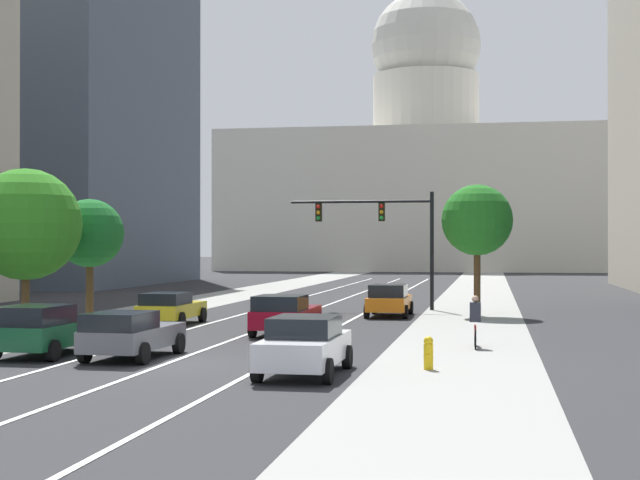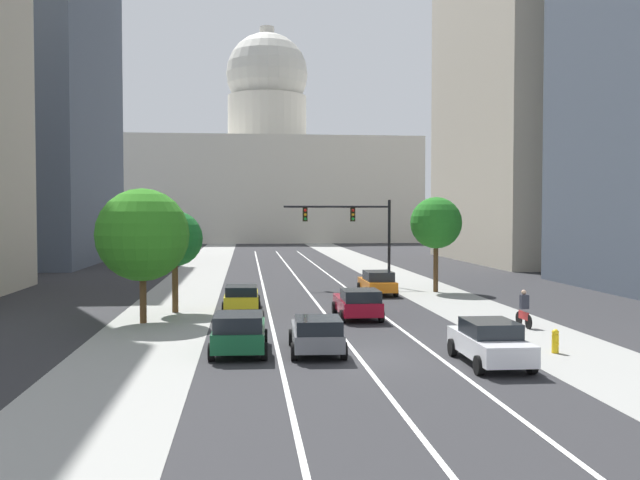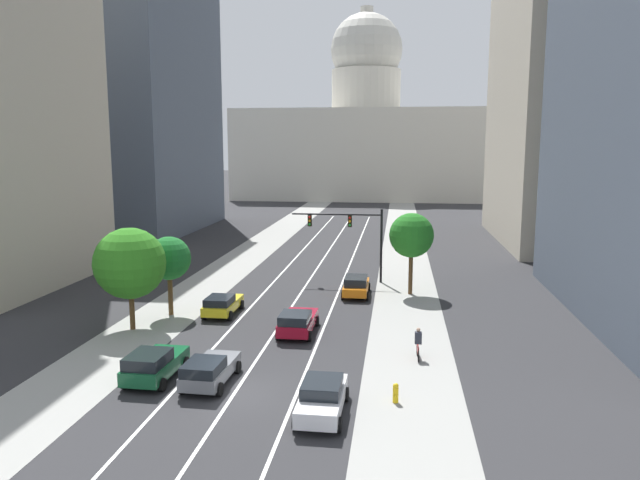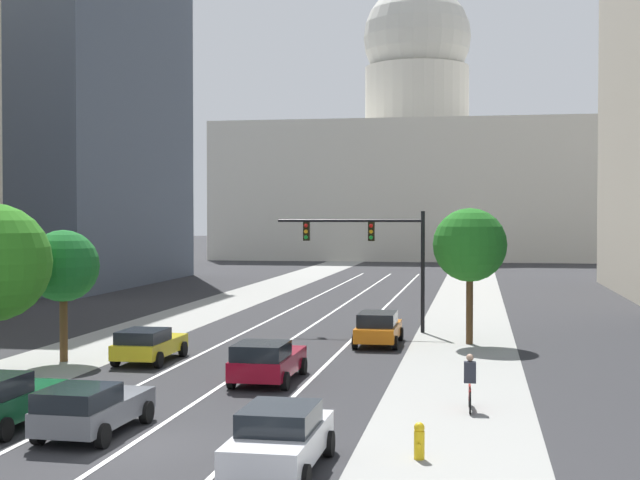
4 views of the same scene
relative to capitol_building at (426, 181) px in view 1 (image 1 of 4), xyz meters
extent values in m
plane|color=#2B2B2D|center=(0.00, -68.81, -12.36)|extent=(400.00, 400.00, 0.00)
cube|color=gray|center=(-8.11, -73.81, -12.36)|extent=(4.76, 130.00, 0.01)
cube|color=gray|center=(8.11, -73.81, -12.36)|extent=(4.76, 130.00, 0.01)
cube|color=white|center=(-2.86, -83.81, -12.35)|extent=(0.16, 90.00, 0.01)
cube|color=white|center=(0.00, -83.81, -12.35)|extent=(0.16, 90.00, 0.01)
cube|color=white|center=(2.86, -83.81, -12.35)|extent=(0.16, 90.00, 0.01)
cube|color=#4C5666|center=(-28.04, -57.39, 6.42)|extent=(17.59, 26.69, 37.55)
cube|color=beige|center=(0.00, 0.00, -3.08)|extent=(53.75, 29.25, 18.57)
cylinder|color=beige|center=(0.00, 0.00, 10.55)|extent=(14.82, 14.82, 8.69)
sphere|color=beige|center=(0.00, 0.00, 19.11)|extent=(15.34, 15.34, 15.34)
cube|color=maroon|center=(1.43, -99.58, -11.71)|extent=(1.90, 4.54, 0.67)
cube|color=black|center=(1.43, -100.70, -11.11)|extent=(1.74, 2.08, 0.54)
cylinder|color=black|center=(0.50, -98.04, -12.04)|extent=(0.22, 0.64, 0.64)
cylinder|color=black|center=(2.38, -98.05, -12.04)|extent=(0.22, 0.64, 0.64)
cylinder|color=black|center=(0.49, -101.12, -12.04)|extent=(0.22, 0.64, 0.64)
cylinder|color=black|center=(2.36, -101.13, -12.04)|extent=(0.22, 0.64, 0.64)
cube|color=orange|center=(4.30, -89.76, -11.73)|extent=(1.80, 4.49, 0.62)
cube|color=black|center=(4.30, -90.19, -11.13)|extent=(1.65, 2.45, 0.59)
cylinder|color=black|center=(3.40, -88.24, -12.04)|extent=(0.22, 0.64, 0.64)
cylinder|color=black|center=(5.18, -88.23, -12.04)|extent=(0.22, 0.64, 0.64)
cylinder|color=black|center=(3.41, -91.29, -12.04)|extent=(0.22, 0.64, 0.64)
cylinder|color=black|center=(5.19, -91.28, -12.04)|extent=(0.22, 0.64, 0.64)
cube|color=silver|center=(4.30, -110.69, -11.70)|extent=(1.80, 4.46, 0.69)
cube|color=black|center=(4.30, -110.70, -11.10)|extent=(1.64, 2.17, 0.52)
cylinder|color=black|center=(3.44, -109.17, -12.04)|extent=(0.23, 0.64, 0.64)
cylinder|color=black|center=(5.19, -109.19, -12.04)|extent=(0.23, 0.64, 0.64)
cylinder|color=black|center=(3.40, -112.19, -12.04)|extent=(0.23, 0.64, 0.64)
cylinder|color=black|center=(5.16, -112.21, -12.04)|extent=(0.23, 0.64, 0.64)
cube|color=yellow|center=(-4.30, -96.11, -11.75)|extent=(1.80, 4.26, 0.58)
cube|color=black|center=(-4.30, -96.90, -11.22)|extent=(1.64, 2.14, 0.48)
cylinder|color=black|center=(-5.17, -94.66, -12.04)|extent=(0.22, 0.64, 0.64)
cylinder|color=black|center=(-3.40, -94.67, -12.04)|extent=(0.22, 0.64, 0.64)
cylinder|color=black|center=(-5.19, -97.55, -12.04)|extent=(0.22, 0.64, 0.64)
cylinder|color=black|center=(-3.42, -97.56, -12.04)|extent=(0.22, 0.64, 0.64)
cube|color=#14512D|center=(-4.30, -107.70, -11.70)|extent=(1.99, 4.30, 0.69)
cube|color=black|center=(-4.32, -108.56, -11.07)|extent=(1.78, 2.26, 0.57)
cylinder|color=black|center=(-5.19, -106.23, -12.04)|extent=(0.24, 0.65, 0.64)
cylinder|color=black|center=(-3.32, -106.28, -12.04)|extent=(0.24, 0.65, 0.64)
cylinder|color=black|center=(-3.40, -109.18, -12.04)|extent=(0.24, 0.65, 0.64)
cube|color=slate|center=(-1.43, -107.94, -11.73)|extent=(1.91, 4.23, 0.62)
cube|color=black|center=(-1.47, -108.94, -11.17)|extent=(1.70, 2.15, 0.50)
cylinder|color=black|center=(-2.27, -106.49, -12.04)|extent=(0.24, 0.65, 0.64)
cylinder|color=black|center=(-0.50, -106.55, -12.04)|extent=(0.24, 0.65, 0.64)
cylinder|color=black|center=(-2.37, -109.33, -12.04)|extent=(0.24, 0.65, 0.64)
cylinder|color=black|center=(-0.60, -109.39, -12.04)|extent=(0.24, 0.65, 0.64)
cylinder|color=black|center=(6.03, -85.14, -9.29)|extent=(0.20, 0.20, 6.15)
cylinder|color=black|center=(2.30, -85.14, -6.70)|extent=(7.46, 0.14, 0.14)
cube|color=black|center=(3.41, -85.14, -7.25)|extent=(0.32, 0.28, 0.96)
sphere|color=red|center=(3.41, -85.29, -6.95)|extent=(0.20, 0.20, 0.20)
sphere|color=orange|center=(3.41, -85.29, -7.25)|extent=(0.20, 0.20, 0.20)
sphere|color=green|center=(3.41, -85.29, -7.55)|extent=(0.20, 0.20, 0.20)
cube|color=black|center=(0.06, -85.14, -7.25)|extent=(0.32, 0.28, 0.96)
sphere|color=red|center=(0.06, -85.29, -6.95)|extent=(0.20, 0.20, 0.20)
sphere|color=orange|center=(0.06, -85.29, -7.25)|extent=(0.20, 0.20, 0.20)
sphere|color=green|center=(0.06, -85.29, -7.55)|extent=(0.20, 0.20, 0.20)
cylinder|color=yellow|center=(7.38, -109.07, -12.01)|extent=(0.26, 0.26, 0.70)
sphere|color=yellow|center=(7.38, -109.07, -11.58)|extent=(0.26, 0.26, 0.26)
cylinder|color=yellow|center=(7.38, -109.23, -11.98)|extent=(0.10, 0.12, 0.10)
cylinder|color=black|center=(8.55, -103.78, -12.03)|extent=(0.07, 0.66, 0.66)
cylinder|color=black|center=(8.52, -102.74, -12.03)|extent=(0.07, 0.66, 0.66)
cube|color=#A51919|center=(8.54, -103.26, -11.81)|extent=(0.09, 1.00, 0.36)
cube|color=#262833|center=(8.54, -103.31, -11.18)|extent=(0.37, 0.29, 0.64)
sphere|color=tan|center=(8.54, -103.24, -10.75)|extent=(0.22, 0.22, 0.22)
cylinder|color=#51381E|center=(8.39, -88.84, -10.67)|extent=(0.32, 0.32, 3.39)
sphere|color=#237220|center=(8.39, -88.84, -7.79)|extent=(3.39, 3.39, 3.39)
cylinder|color=#51381E|center=(-7.75, -96.72, -10.93)|extent=(0.32, 0.32, 2.87)
sphere|color=#1A6626|center=(-7.75, -96.72, -8.48)|extent=(2.91, 2.91, 2.91)
cylinder|color=#51381E|center=(-8.90, -100.19, -11.03)|extent=(0.32, 0.32, 2.66)
sphere|color=#2F7D1E|center=(-8.90, -100.19, -8.17)|extent=(4.38, 4.38, 4.38)
camera|label=1|loc=(9.06, -135.04, -9.00)|focal=53.82mm
camera|label=2|loc=(-4.03, -133.90, -7.14)|focal=39.40mm
camera|label=3|loc=(7.31, -134.89, -1.00)|focal=34.12mm
camera|label=4|loc=(8.76, -130.89, -6.47)|focal=50.85mm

